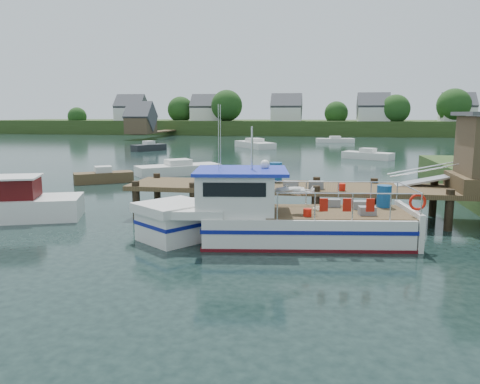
% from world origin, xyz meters
% --- Properties ---
extents(ground_plane, '(160.00, 160.00, 0.00)m').
position_xyz_m(ground_plane, '(0.00, 0.00, 0.00)').
color(ground_plane, black).
extents(far_shore, '(140.00, 42.55, 9.22)m').
position_xyz_m(far_shore, '(0.01, 82.37, 2.10)').
color(far_shore, '#2E451C').
rests_on(far_shore, ground).
extents(dock, '(16.60, 3.00, 4.78)m').
position_xyz_m(dock, '(6.51, 0.01, 2.24)').
color(dock, '#4F3D25').
rests_on(dock, ground).
extents(lobster_boat, '(9.96, 4.02, 4.73)m').
position_xyz_m(lobster_boat, '(0.50, -3.91, 0.86)').
color(lobster_boat, silver).
rests_on(lobster_boat, ground).
extents(moored_rowboat, '(3.73, 3.01, 1.06)m').
position_xyz_m(moored_rowboat, '(-11.61, 8.20, 0.39)').
color(moored_rowboat, '#4F3D25').
rests_on(moored_rowboat, ground).
extents(moored_far, '(5.88, 2.73, 0.96)m').
position_xyz_m(moored_far, '(4.25, 53.83, 0.36)').
color(moored_far, silver).
rests_on(moored_far, ground).
extents(moored_a, '(6.03, 5.30, 1.11)m').
position_xyz_m(moored_a, '(-8.06, 12.90, 0.41)').
color(moored_a, silver).
rests_on(moored_a, ground).
extents(moored_b, '(5.02, 3.81, 1.07)m').
position_xyz_m(moored_b, '(6.66, 27.27, 0.40)').
color(moored_b, silver).
rests_on(moored_b, ground).
extents(moored_d, '(6.12, 7.42, 1.24)m').
position_xyz_m(moored_d, '(-6.32, 40.27, 0.46)').
color(moored_d, silver).
rests_on(moored_d, ground).
extents(moored_e, '(3.55, 4.30, 1.17)m').
position_xyz_m(moored_e, '(-18.17, 33.62, 0.43)').
color(moored_e, black).
rests_on(moored_e, ground).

